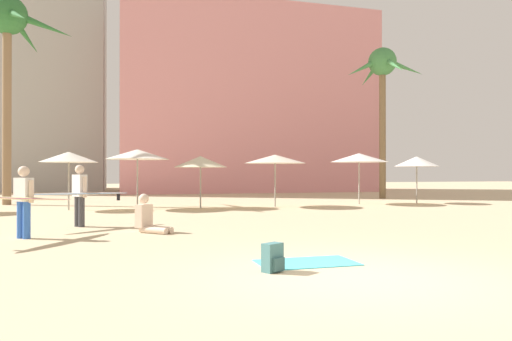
{
  "coord_description": "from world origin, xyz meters",
  "views": [
    {
      "loc": [
        -3.18,
        -6.02,
        1.45
      ],
      "look_at": [
        0.35,
        6.23,
        1.51
      ],
      "focal_mm": 33.5,
      "sensor_mm": 36.0,
      "label": 1
    }
  ],
  "objects_px": {
    "cafe_umbrella_0": "(201,162)",
    "cafe_umbrella_8": "(137,154)",
    "cafe_umbrella_1": "(275,159)",
    "backpack": "(273,258)",
    "cafe_umbrella_2": "(69,157)",
    "person_far_left": "(79,193)",
    "palm_tree_far_left": "(382,75)",
    "cafe_umbrella_4": "(417,161)",
    "person_mid_left": "(149,219)",
    "beach_towel": "(307,263)",
    "cafe_umbrella_3": "(359,158)",
    "palm_tree_left": "(6,30)",
    "person_mid_center": "(22,199)"
  },
  "relations": [
    {
      "from": "person_mid_left",
      "to": "cafe_umbrella_4",
      "type": "bearing_deg",
      "value": 76.27
    },
    {
      "from": "cafe_umbrella_3",
      "to": "cafe_umbrella_8",
      "type": "bearing_deg",
      "value": -177.98
    },
    {
      "from": "palm_tree_far_left",
      "to": "cafe_umbrella_4",
      "type": "xyz_separation_m",
      "value": [
        -0.74,
        -4.28,
        -5.02
      ]
    },
    {
      "from": "backpack",
      "to": "person_mid_left",
      "type": "xyz_separation_m",
      "value": [
        -1.47,
        5.2,
        0.13
      ]
    },
    {
      "from": "cafe_umbrella_2",
      "to": "cafe_umbrella_4",
      "type": "distance_m",
      "value": 15.53
    },
    {
      "from": "palm_tree_left",
      "to": "beach_towel",
      "type": "xyz_separation_m",
      "value": [
        7.82,
        -16.81,
        -7.92
      ]
    },
    {
      "from": "person_mid_center",
      "to": "palm_tree_far_left",
      "type": "bearing_deg",
      "value": -8.65
    },
    {
      "from": "cafe_umbrella_0",
      "to": "person_far_left",
      "type": "height_order",
      "value": "cafe_umbrella_0"
    },
    {
      "from": "cafe_umbrella_1",
      "to": "palm_tree_far_left",
      "type": "bearing_deg",
      "value": 30.05
    },
    {
      "from": "beach_towel",
      "to": "person_mid_left",
      "type": "relative_size",
      "value": 1.67
    },
    {
      "from": "cafe_umbrella_4",
      "to": "cafe_umbrella_2",
      "type": "bearing_deg",
      "value": 179.57
    },
    {
      "from": "cafe_umbrella_4",
      "to": "person_far_left",
      "type": "relative_size",
      "value": 0.83
    },
    {
      "from": "cafe_umbrella_2",
      "to": "person_far_left",
      "type": "relative_size",
      "value": 0.84
    },
    {
      "from": "palm_tree_far_left",
      "to": "palm_tree_left",
      "type": "bearing_deg",
      "value": -179.84
    },
    {
      "from": "cafe_umbrella_1",
      "to": "backpack",
      "type": "height_order",
      "value": "cafe_umbrella_1"
    },
    {
      "from": "cafe_umbrella_1",
      "to": "person_far_left",
      "type": "bearing_deg",
      "value": -141.71
    },
    {
      "from": "backpack",
      "to": "person_mid_center",
      "type": "height_order",
      "value": "person_mid_center"
    },
    {
      "from": "cafe_umbrella_0",
      "to": "cafe_umbrella_8",
      "type": "distance_m",
      "value": 2.54
    },
    {
      "from": "cafe_umbrella_1",
      "to": "backpack",
      "type": "bearing_deg",
      "value": -108.49
    },
    {
      "from": "palm_tree_far_left",
      "to": "cafe_umbrella_0",
      "type": "bearing_deg",
      "value": -157.96
    },
    {
      "from": "palm_tree_left",
      "to": "person_far_left",
      "type": "bearing_deg",
      "value": -69.45
    },
    {
      "from": "beach_towel",
      "to": "cafe_umbrella_2",
      "type": "bearing_deg",
      "value": 110.6
    },
    {
      "from": "cafe_umbrella_2",
      "to": "beach_towel",
      "type": "height_order",
      "value": "cafe_umbrella_2"
    },
    {
      "from": "person_mid_center",
      "to": "palm_tree_left",
      "type": "bearing_deg",
      "value": 56.82
    },
    {
      "from": "cafe_umbrella_3",
      "to": "person_mid_center",
      "type": "bearing_deg",
      "value": -146.09
    },
    {
      "from": "palm_tree_left",
      "to": "backpack",
      "type": "distance_m",
      "value": 20.24
    },
    {
      "from": "cafe_umbrella_8",
      "to": "beach_towel",
      "type": "xyz_separation_m",
      "value": [
        2.19,
        -12.48,
        -2.18
      ]
    },
    {
      "from": "cafe_umbrella_1",
      "to": "cafe_umbrella_4",
      "type": "xyz_separation_m",
      "value": [
        7.22,
        0.32,
        -0.05
      ]
    },
    {
      "from": "cafe_umbrella_0",
      "to": "cafe_umbrella_8",
      "type": "xyz_separation_m",
      "value": [
        -2.52,
        0.13,
        0.28
      ]
    },
    {
      "from": "cafe_umbrella_2",
      "to": "person_mid_center",
      "type": "distance_m",
      "value": 8.53
    },
    {
      "from": "cafe_umbrella_3",
      "to": "cafe_umbrella_8",
      "type": "height_order",
      "value": "cafe_umbrella_8"
    },
    {
      "from": "cafe_umbrella_3",
      "to": "person_far_left",
      "type": "distance_m",
      "value": 13.46
    },
    {
      "from": "palm_tree_left",
      "to": "cafe_umbrella_8",
      "type": "xyz_separation_m",
      "value": [
        5.64,
        -4.34,
        -5.74
      ]
    },
    {
      "from": "cafe_umbrella_8",
      "to": "person_mid_left",
      "type": "bearing_deg",
      "value": -90.14
    },
    {
      "from": "palm_tree_far_left",
      "to": "cafe_umbrella_0",
      "type": "distance_m",
      "value": 13.07
    },
    {
      "from": "palm_tree_left",
      "to": "backpack",
      "type": "xyz_separation_m",
      "value": [
        7.09,
        -17.31,
        -7.73
      ]
    },
    {
      "from": "backpack",
      "to": "person_far_left",
      "type": "distance_m",
      "value": 7.62
    },
    {
      "from": "person_far_left",
      "to": "person_mid_left",
      "type": "relative_size",
      "value": 2.87
    },
    {
      "from": "palm_tree_left",
      "to": "palm_tree_far_left",
      "type": "bearing_deg",
      "value": 0.16
    },
    {
      "from": "cafe_umbrella_4",
      "to": "cafe_umbrella_8",
      "type": "height_order",
      "value": "cafe_umbrella_8"
    },
    {
      "from": "cafe_umbrella_0",
      "to": "cafe_umbrella_8",
      "type": "bearing_deg",
      "value": 177.15
    },
    {
      "from": "cafe_umbrella_2",
      "to": "backpack",
      "type": "relative_size",
      "value": 5.4
    },
    {
      "from": "cafe_umbrella_0",
      "to": "cafe_umbrella_1",
      "type": "xyz_separation_m",
      "value": [
        3.2,
        -0.09,
        0.13
      ]
    },
    {
      "from": "palm_tree_left",
      "to": "cafe_umbrella_1",
      "type": "xyz_separation_m",
      "value": [
        11.36,
        -4.55,
        -5.89
      ]
    },
    {
      "from": "palm_tree_left",
      "to": "cafe_umbrella_2",
      "type": "height_order",
      "value": "palm_tree_left"
    },
    {
      "from": "cafe_umbrella_0",
      "to": "person_mid_center",
      "type": "xyz_separation_m",
      "value": [
        -5.25,
        -8.09,
        -1.02
      ]
    },
    {
      "from": "palm_tree_left",
      "to": "cafe_umbrella_2",
      "type": "relative_size",
      "value": 4.2
    },
    {
      "from": "palm_tree_far_left",
      "to": "person_far_left",
      "type": "height_order",
      "value": "palm_tree_far_left"
    },
    {
      "from": "palm_tree_far_left",
      "to": "cafe_umbrella_3",
      "type": "relative_size",
      "value": 3.21
    },
    {
      "from": "cafe_umbrella_1",
      "to": "person_far_left",
      "type": "relative_size",
      "value": 0.98
    }
  ]
}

